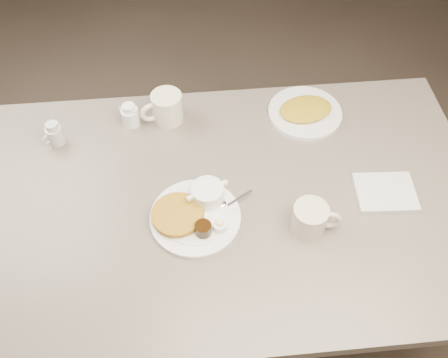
{
  "coord_description": "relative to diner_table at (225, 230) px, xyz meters",
  "views": [
    {
      "loc": [
        -0.08,
        -0.78,
        1.88
      ],
      "look_at": [
        0.0,
        0.02,
        0.82
      ],
      "focal_mm": 38.73,
      "sensor_mm": 36.0,
      "label": 1
    }
  ],
  "objects": [
    {
      "name": "diner_table",
      "position": [
        0.0,
        0.0,
        0.0
      ],
      "size": [
        1.5,
        0.9,
        0.75
      ],
      "color": "slate",
      "rests_on": "ground"
    },
    {
      "name": "main_plate",
      "position": [
        -0.09,
        -0.05,
        0.19
      ],
      "size": [
        0.33,
        0.33,
        0.07
      ],
      "color": "white",
      "rests_on": "diner_table"
    },
    {
      "name": "coffee_mug_near",
      "position": [
        0.22,
        -0.12,
        0.22
      ],
      "size": [
        0.14,
        0.11,
        0.09
      ],
      "color": "beige",
      "rests_on": "diner_table"
    },
    {
      "name": "napkin",
      "position": [
        0.46,
        -0.03,
        0.18
      ],
      "size": [
        0.18,
        0.14,
        0.02
      ],
      "color": "silver",
      "rests_on": "diner_table"
    },
    {
      "name": "coffee_mug_far",
      "position": [
        -0.15,
        0.33,
        0.22
      ],
      "size": [
        0.15,
        0.12,
        0.1
      ],
      "color": "white",
      "rests_on": "diner_table"
    },
    {
      "name": "creamer_left",
      "position": [
        -0.5,
        0.27,
        0.21
      ],
      "size": [
        0.07,
        0.07,
        0.08
      ],
      "color": "silver",
      "rests_on": "diner_table"
    },
    {
      "name": "creamer_right",
      "position": [
        -0.27,
        0.32,
        0.21
      ],
      "size": [
        0.07,
        0.07,
        0.08
      ],
      "color": "white",
      "rests_on": "diner_table"
    },
    {
      "name": "hash_plate",
      "position": [
        0.29,
        0.31,
        0.18
      ],
      "size": [
        0.29,
        0.29,
        0.04
      ],
      "color": "white",
      "rests_on": "diner_table"
    }
  ]
}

